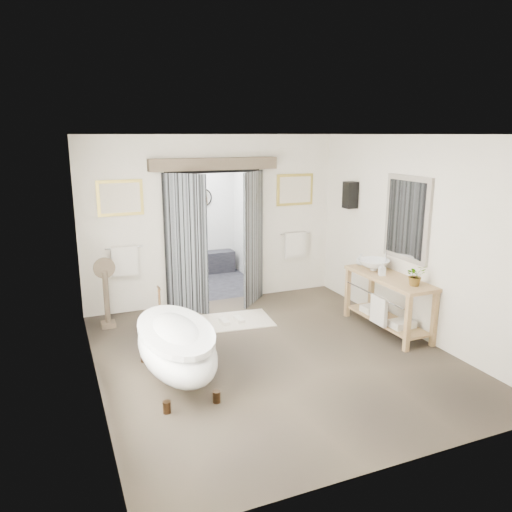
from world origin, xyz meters
name	(u,v)px	position (x,y,z in m)	size (l,w,h in m)	color
ground_plane	(273,356)	(0.00, 0.00, 0.00)	(5.00, 5.00, 0.00)	brown
room_shell	(276,221)	(-0.04, -0.13, 1.86)	(4.52, 5.02, 2.91)	silver
shower_room	(191,236)	(0.00, 3.99, 0.91)	(2.22, 2.01, 2.51)	black
back_wall_dressing	(217,216)	(0.00, 2.32, 1.56)	(3.82, 0.70, 2.52)	black
clawfoot_tub	(176,345)	(-1.36, -0.17, 0.45)	(0.85, 1.90, 0.93)	#372414
vanity	(387,299)	(1.95, 0.16, 0.51)	(0.57, 1.60, 0.85)	#A38354
pedestal_mirror	(106,298)	(-1.92, 1.94, 0.47)	(0.33, 0.21, 1.10)	#4D4132
rug	(233,321)	(-0.06, 1.40, 0.01)	(1.20, 0.80, 0.01)	beige
slippers	(232,320)	(-0.10, 1.36, 0.04)	(0.35, 0.27, 0.05)	silver
basin	(374,265)	(1.96, 0.55, 0.93)	(0.49, 0.49, 0.17)	white
plant	(416,275)	(2.01, -0.34, 1.00)	(0.27, 0.23, 0.30)	gray
soap_bottle_a	(382,269)	(1.89, 0.26, 0.95)	(0.09, 0.09, 0.20)	gray
soap_bottle_b	(361,259)	(1.95, 0.90, 0.94)	(0.15, 0.15, 0.19)	gray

